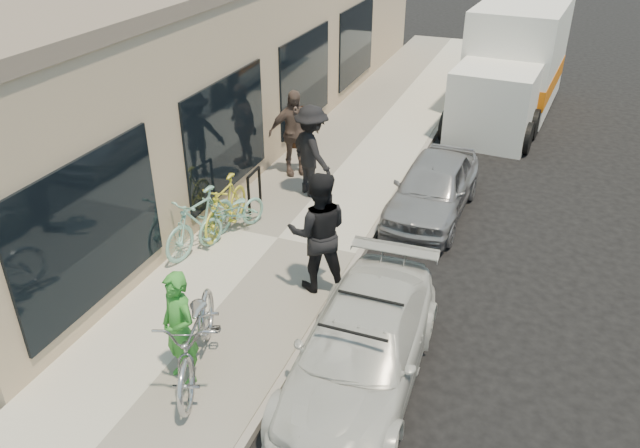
% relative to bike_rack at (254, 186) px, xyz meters
% --- Properties ---
extents(ground, '(120.00, 120.00, 0.00)m').
position_rel_bike_rack_xyz_m(ground, '(2.90, -3.88, -0.65)').
color(ground, black).
rests_on(ground, ground).
extents(sidewalk, '(3.00, 34.00, 0.15)m').
position_rel_bike_rack_xyz_m(sidewalk, '(0.90, -0.88, -0.57)').
color(sidewalk, '#BAB6A7').
rests_on(sidewalk, ground).
extents(curb, '(0.12, 34.00, 0.13)m').
position_rel_bike_rack_xyz_m(curb, '(2.45, -0.88, -0.58)').
color(curb, gray).
rests_on(curb, ground).
extents(storefront, '(3.60, 20.00, 4.22)m').
position_rel_bike_rack_xyz_m(storefront, '(-2.34, 4.11, 1.48)').
color(storefront, tan).
rests_on(storefront, ground).
extents(bike_rack, '(0.08, 0.59, 0.82)m').
position_rel_bike_rack_xyz_m(bike_rack, '(0.00, 0.00, 0.00)').
color(bike_rack, black).
rests_on(bike_rack, sidewalk).
extents(sandwich_board, '(0.76, 0.76, 0.95)m').
position_rel_bike_rack_xyz_m(sandwich_board, '(-0.40, 3.26, -0.01)').
color(sandwich_board, black).
rests_on(sandwich_board, sidewalk).
extents(sedan_white, '(1.72, 3.95, 1.17)m').
position_rel_bike_rack_xyz_m(sedan_white, '(3.40, -3.72, -0.08)').
color(sedan_white, silver).
rests_on(sedan_white, ground).
extents(sedan_silver, '(1.50, 3.49, 1.17)m').
position_rel_bike_rack_xyz_m(sedan_silver, '(3.27, 1.33, -0.06)').
color(sedan_silver, '#98989D').
rests_on(sedan_silver, ground).
extents(moving_truck, '(2.68, 6.13, 2.94)m').
position_rel_bike_rack_xyz_m(moving_truck, '(3.96, 8.16, 0.66)').
color(moving_truck, white).
rests_on(moving_truck, ground).
extents(tandem_bike, '(1.46, 2.30, 1.14)m').
position_rel_bike_rack_xyz_m(tandem_bike, '(1.36, -4.42, 0.08)').
color(tandem_bike, '#AEAEB0').
rests_on(tandem_bike, sidewalk).
extents(woman_rider, '(0.70, 0.59, 1.63)m').
position_rel_bike_rack_xyz_m(woman_rider, '(1.26, -4.64, 0.32)').
color(woman_rider, green).
rests_on(woman_rider, sidewalk).
extents(man_standing, '(1.19, 1.07, 2.00)m').
position_rel_bike_rack_xyz_m(man_standing, '(2.14, -2.02, 0.50)').
color(man_standing, black).
rests_on(man_standing, sidewalk).
extents(cruiser_bike_a, '(0.82, 1.86, 1.08)m').
position_rel_bike_rack_xyz_m(cruiser_bike_a, '(-0.22, -1.66, 0.04)').
color(cruiser_bike_a, '#7DBAA7').
rests_on(cruiser_bike_a, sidewalk).
extents(cruiser_bike_b, '(1.04, 1.68, 0.83)m').
position_rel_bike_rack_xyz_m(cruiser_bike_b, '(0.07, -1.05, -0.08)').
color(cruiser_bike_b, '#7DBAA7').
rests_on(cruiser_bike_b, sidewalk).
extents(cruiser_bike_c, '(0.55, 1.71, 1.01)m').
position_rel_bike_rack_xyz_m(cruiser_bike_c, '(-0.13, -0.93, 0.01)').
color(cruiser_bike_c, yellow).
rests_on(cruiser_bike_c, sidewalk).
extents(bystander_a, '(1.40, 1.30, 1.90)m').
position_rel_bike_rack_xyz_m(bystander_a, '(0.80, 1.05, 0.45)').
color(bystander_a, black).
rests_on(bystander_a, sidewalk).
extents(bystander_b, '(1.17, 1.03, 1.89)m').
position_rel_bike_rack_xyz_m(bystander_b, '(0.06, 1.86, 0.45)').
color(bystander_b, brown).
rests_on(bystander_b, sidewalk).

